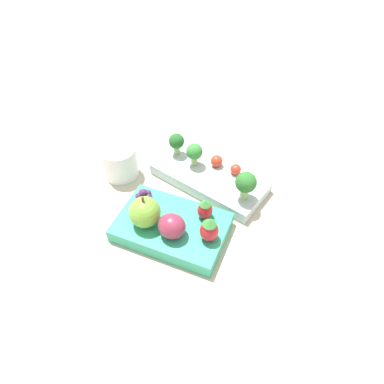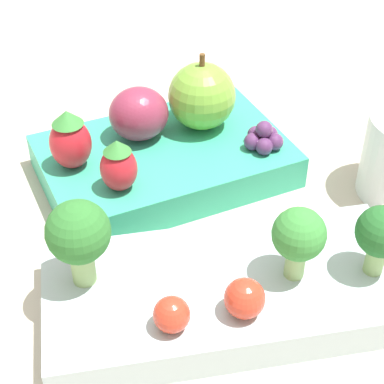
{
  "view_description": "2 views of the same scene",
  "coord_description": "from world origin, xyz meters",
  "px_view_note": "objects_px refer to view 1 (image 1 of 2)",
  "views": [
    {
      "loc": [
        0.2,
        -0.38,
        0.49
      ],
      "look_at": [
        -0.01,
        -0.0,
        0.04
      ],
      "focal_mm": 32.0,
      "sensor_mm": 36.0,
      "label": 1
    },
    {
      "loc": [
        0.09,
        0.32,
        0.32
      ],
      "look_at": [
        -0.01,
        -0.0,
        0.04
      ],
      "focal_mm": 60.0,
      "sensor_mm": 36.0,
      "label": 2
    }
  ],
  "objects_px": {
    "cherry_tomato_0": "(236,169)",
    "drinking_cup": "(121,161)",
    "plum": "(174,227)",
    "broccoli_floret_1": "(177,142)",
    "apple": "(145,212)",
    "bento_box_fruit": "(172,227)",
    "grape_cluster": "(144,195)",
    "cherry_tomato_1": "(217,161)",
    "strawberry_0": "(209,230)",
    "strawberry_1": "(205,209)",
    "broccoli_floret_0": "(246,183)",
    "broccoli_floret_2": "(194,152)",
    "bento_box_savoury": "(210,178)"
  },
  "relations": [
    {
      "from": "cherry_tomato_1",
      "to": "grape_cluster",
      "type": "height_order",
      "value": "grape_cluster"
    },
    {
      "from": "bento_box_savoury",
      "to": "apple",
      "type": "relative_size",
      "value": 3.75
    },
    {
      "from": "grape_cluster",
      "to": "broccoli_floret_1",
      "type": "bearing_deg",
      "value": 96.31
    },
    {
      "from": "plum",
      "to": "drinking_cup",
      "type": "height_order",
      "value": "plum"
    },
    {
      "from": "drinking_cup",
      "to": "plum",
      "type": "bearing_deg",
      "value": -28.07
    },
    {
      "from": "cherry_tomato_0",
      "to": "apple",
      "type": "height_order",
      "value": "apple"
    },
    {
      "from": "plum",
      "to": "drinking_cup",
      "type": "xyz_separation_m",
      "value": [
        -0.19,
        0.1,
        -0.02
      ]
    },
    {
      "from": "strawberry_0",
      "to": "grape_cluster",
      "type": "relative_size",
      "value": 1.54
    },
    {
      "from": "broccoli_floret_0",
      "to": "cherry_tomato_1",
      "type": "bearing_deg",
      "value": 147.1
    },
    {
      "from": "bento_box_savoury",
      "to": "strawberry_1",
      "type": "bearing_deg",
      "value": -67.17
    },
    {
      "from": "broccoli_floret_0",
      "to": "broccoli_floret_1",
      "type": "distance_m",
      "value": 0.18
    },
    {
      "from": "strawberry_0",
      "to": "drinking_cup",
      "type": "height_order",
      "value": "strawberry_0"
    },
    {
      "from": "strawberry_1",
      "to": "strawberry_0",
      "type": "bearing_deg",
      "value": -53.64
    },
    {
      "from": "broccoli_floret_2",
      "to": "cherry_tomato_1",
      "type": "distance_m",
      "value": 0.05
    },
    {
      "from": "broccoli_floret_0",
      "to": "drinking_cup",
      "type": "xyz_separation_m",
      "value": [
        -0.26,
        -0.04,
        -0.03
      ]
    },
    {
      "from": "strawberry_1",
      "to": "plum",
      "type": "relative_size",
      "value": 0.87
    },
    {
      "from": "plum",
      "to": "broccoli_floret_2",
      "type": "bearing_deg",
      "value": 108.93
    },
    {
      "from": "broccoli_floret_1",
      "to": "drinking_cup",
      "type": "bearing_deg",
      "value": -134.02
    },
    {
      "from": "broccoli_floret_1",
      "to": "cherry_tomato_1",
      "type": "distance_m",
      "value": 0.09
    },
    {
      "from": "plum",
      "to": "grape_cluster",
      "type": "relative_size",
      "value": 1.52
    },
    {
      "from": "strawberry_1",
      "to": "broccoli_floret_1",
      "type": "bearing_deg",
      "value": 136.76
    },
    {
      "from": "cherry_tomato_0",
      "to": "drinking_cup",
      "type": "bearing_deg",
      "value": -157.33
    },
    {
      "from": "broccoli_floret_1",
      "to": "grape_cluster",
      "type": "height_order",
      "value": "broccoli_floret_1"
    },
    {
      "from": "broccoli_floret_2",
      "to": "cherry_tomato_0",
      "type": "height_order",
      "value": "broccoli_floret_2"
    },
    {
      "from": "broccoli_floret_1",
      "to": "apple",
      "type": "bearing_deg",
      "value": -74.58
    },
    {
      "from": "bento_box_fruit",
      "to": "cherry_tomato_0",
      "type": "distance_m",
      "value": 0.18
    },
    {
      "from": "broccoli_floret_0",
      "to": "broccoli_floret_2",
      "type": "relative_size",
      "value": 1.18
    },
    {
      "from": "broccoli_floret_1",
      "to": "strawberry_0",
      "type": "relative_size",
      "value": 1.02
    },
    {
      "from": "broccoli_floret_1",
      "to": "apple",
      "type": "relative_size",
      "value": 0.77
    },
    {
      "from": "drinking_cup",
      "to": "broccoli_floret_2",
      "type": "bearing_deg",
      "value": 29.09
    },
    {
      "from": "bento_box_savoury",
      "to": "broccoli_floret_0",
      "type": "xyz_separation_m",
      "value": [
        0.08,
        -0.03,
        0.05
      ]
    },
    {
      "from": "broccoli_floret_1",
      "to": "cherry_tomato_0",
      "type": "distance_m",
      "value": 0.13
    },
    {
      "from": "cherry_tomato_1",
      "to": "plum",
      "type": "distance_m",
      "value": 0.19
    },
    {
      "from": "bento_box_fruit",
      "to": "cherry_tomato_0",
      "type": "height_order",
      "value": "cherry_tomato_0"
    },
    {
      "from": "apple",
      "to": "strawberry_0",
      "type": "relative_size",
      "value": 1.33
    },
    {
      "from": "broccoli_floret_1",
      "to": "cherry_tomato_1",
      "type": "relative_size",
      "value": 2.01
    },
    {
      "from": "bento_box_fruit",
      "to": "drinking_cup",
      "type": "bearing_deg",
      "value": 154.63
    },
    {
      "from": "grape_cluster",
      "to": "bento_box_fruit",
      "type": "bearing_deg",
      "value": -17.64
    },
    {
      "from": "bento_box_savoury",
      "to": "cherry_tomato_0",
      "type": "distance_m",
      "value": 0.06
    },
    {
      "from": "broccoli_floret_2",
      "to": "cherry_tomato_0",
      "type": "relative_size",
      "value": 2.35
    },
    {
      "from": "broccoli_floret_2",
      "to": "cherry_tomato_0",
      "type": "distance_m",
      "value": 0.09
    },
    {
      "from": "broccoli_floret_1",
      "to": "grape_cluster",
      "type": "distance_m",
      "value": 0.14
    },
    {
      "from": "broccoli_floret_0",
      "to": "drinking_cup",
      "type": "height_order",
      "value": "broccoli_floret_0"
    },
    {
      "from": "apple",
      "to": "strawberry_1",
      "type": "height_order",
      "value": "apple"
    },
    {
      "from": "apple",
      "to": "broccoli_floret_2",
      "type": "bearing_deg",
      "value": 90.91
    },
    {
      "from": "bento_box_fruit",
      "to": "apple",
      "type": "relative_size",
      "value": 3.19
    },
    {
      "from": "cherry_tomato_1",
      "to": "strawberry_0",
      "type": "relative_size",
      "value": 0.51
    },
    {
      "from": "plum",
      "to": "strawberry_1",
      "type": "bearing_deg",
      "value": 67.31
    },
    {
      "from": "cherry_tomato_1",
      "to": "apple",
      "type": "height_order",
      "value": "apple"
    },
    {
      "from": "cherry_tomato_0",
      "to": "drinking_cup",
      "type": "height_order",
      "value": "drinking_cup"
    }
  ]
}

